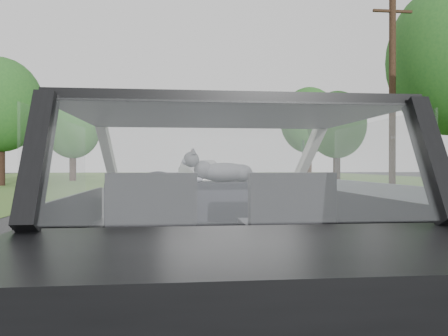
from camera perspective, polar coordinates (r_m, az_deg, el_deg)
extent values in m
cube|color=black|center=(2.90, -0.96, -7.72)|extent=(1.80, 4.00, 1.45)
cube|color=black|center=(3.51, -1.89, -4.28)|extent=(1.58, 0.45, 0.30)
cube|color=black|center=(2.59, -9.26, -5.25)|extent=(0.50, 0.72, 0.42)
cube|color=black|center=(2.67, 8.24, -5.08)|extent=(0.50, 0.72, 0.42)
torus|color=black|center=(3.20, -8.66, -3.46)|extent=(0.36, 0.36, 0.04)
ellipsoid|color=gray|center=(3.49, 0.06, -0.40)|extent=(0.61, 0.26, 0.27)
cube|color=gray|center=(13.66, 13.35, -2.01)|extent=(0.05, 90.00, 0.32)
imported|color=#A6A6A6|center=(21.61, -3.13, -0.82)|extent=(2.40, 4.51, 1.41)
cube|color=#0C5716|center=(21.96, 10.28, 0.49)|extent=(0.46, 0.92, 2.40)
cylinder|color=#472D1F|center=(18.65, 21.14, 9.17)|extent=(0.28, 0.28, 8.02)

